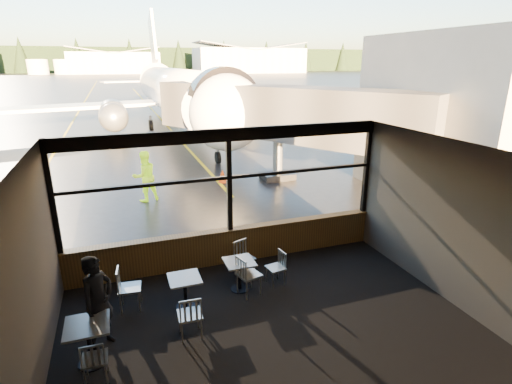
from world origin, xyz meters
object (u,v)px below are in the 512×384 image
chair_near_n (245,259)px  chair_mid_s (190,315)px  cafe_table_left (90,344)px  chair_mid_w (130,288)px  airliner (177,61)px  chair_left_s (95,359)px  cafe_table_near (240,275)px  cafe_table_mid (185,293)px  chair_near_w (249,275)px  cone_nose (223,176)px  ground_crew (145,176)px  passenger (98,303)px  jet_bridge (279,135)px  chair_near_e (276,268)px

chair_near_n → chair_mid_s: chair_mid_s is taller
cafe_table_left → chair_mid_w: bearing=63.7°
airliner → chair_left_s: 25.98m
cafe_table_near → chair_mid_w: size_ratio=0.76×
chair_mid_s → chair_left_s: bearing=-157.7°
cafe_table_mid → chair_mid_s: chair_mid_s is taller
chair_mid_s → cafe_table_mid: bearing=87.9°
chair_near_w → airliner: bearing=158.2°
chair_mid_s → cone_nose: (3.21, 9.74, -0.18)m
chair_mid_w → ground_crew: bearing=178.7°
chair_mid_s → passenger: size_ratio=0.51×
cafe_table_mid → chair_near_w: bearing=1.7°
cafe_table_left → passenger: bearing=66.8°
cafe_table_mid → cone_nose: (3.14, 8.78, -0.08)m
chair_near_w → ground_crew: ground_crew is taller
jet_bridge → passenger: jet_bridge is taller
jet_bridge → cafe_table_left: bearing=-129.8°
cafe_table_near → chair_near_e: size_ratio=0.89×
jet_bridge → chair_near_w: 8.19m
chair_near_n → chair_mid_s: 2.50m
chair_near_e → chair_mid_s: bearing=110.1°
cafe_table_mid → ground_crew: ground_crew is taller
ground_crew → cone_nose: 3.66m
chair_mid_s → ground_crew: (-0.12, 8.37, 0.49)m
jet_bridge → cone_nose: 3.18m
jet_bridge → ground_crew: jet_bridge is taller
cafe_table_mid → ground_crew: 7.43m
airliner → chair_near_n: (-2.09, -22.51, -4.65)m
chair_mid_w → cone_nose: size_ratio=1.69×
chair_left_s → cone_nose: bearing=66.1°
airliner → jet_bridge: size_ratio=3.26×
chair_mid_s → chair_mid_w: size_ratio=0.97×
chair_near_n → passenger: bearing=6.2°
jet_bridge → chair_left_s: bearing=-127.9°
cafe_table_left → chair_near_w: (3.26, 1.16, 0.09)m
cafe_table_near → passenger: passenger is taller
airliner → ground_crew: 16.98m
jet_bridge → chair_mid_w: (-6.17, -6.80, -1.75)m
cafe_table_near → ground_crew: (-1.48, 7.10, 0.59)m
passenger → cone_nose: (4.78, 9.46, -0.62)m
jet_bridge → chair_near_n: size_ratio=11.70×
chair_near_e → chair_near_w: size_ratio=0.84×
cafe_table_mid → chair_mid_s: size_ratio=0.77×
chair_mid_w → chair_left_s: 2.03m
cafe_table_mid → ground_crew: bearing=91.5°
airliner → cone_nose: size_ratio=58.94×
jet_bridge → cafe_table_left: 10.93m
chair_near_n → passenger: size_ratio=0.48×
cafe_table_left → chair_near_e: size_ratio=0.98×
jet_bridge → chair_near_e: (-2.91, -6.90, -1.82)m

